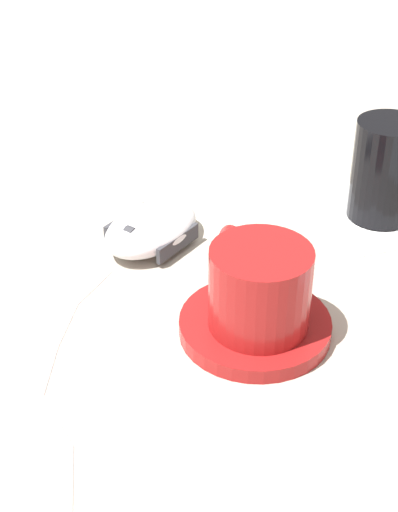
# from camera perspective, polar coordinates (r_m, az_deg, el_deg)

# --- Properties ---
(ground_plane) EXTENTS (3.00, 3.00, 0.00)m
(ground_plane) POSITION_cam_1_polar(r_m,az_deg,el_deg) (0.71, 8.45, -0.86)
(ground_plane) COLOR #B2A899
(saucer) EXTENTS (0.12, 0.12, 0.01)m
(saucer) POSITION_cam_1_polar(r_m,az_deg,el_deg) (0.63, 4.09, -5.11)
(saucer) COLOR maroon
(saucer) RESTS_ON ground
(coffee_cup) EXTENTS (0.08, 0.11, 0.07)m
(coffee_cup) POSITION_cam_1_polar(r_m,az_deg,el_deg) (0.60, 4.35, -2.22)
(coffee_cup) COLOR maroon
(coffee_cup) RESTS_ON saucer
(computer_mouse) EXTENTS (0.12, 0.12, 0.03)m
(computer_mouse) POSITION_cam_1_polar(r_m,az_deg,el_deg) (0.73, -3.52, 2.01)
(computer_mouse) COLOR silver
(computer_mouse) RESTS_ON ground
(mouse_cable) EXTENTS (0.08, 0.31, 0.00)m
(mouse_cable) POSITION_cam_1_polar(r_m,az_deg,el_deg) (0.59, -9.52, -9.82)
(mouse_cable) COLOR white
(mouse_cable) RESTS_ON ground
(napkin_under_glass) EXTENTS (0.15, 0.15, 0.00)m
(napkin_under_glass) POSITION_cam_1_polar(r_m,az_deg,el_deg) (0.81, 13.04, 3.23)
(napkin_under_glass) COLOR white
(napkin_under_glass) RESTS_ON ground
(drinking_glass) EXTENTS (0.06, 0.06, 0.10)m
(drinking_glass) POSITION_cam_1_polar(r_m,az_deg,el_deg) (0.78, 13.38, 6.11)
(drinking_glass) COLOR black
(drinking_glass) RESTS_ON napkin_under_glass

